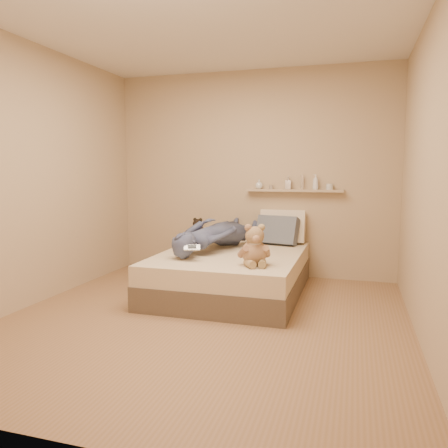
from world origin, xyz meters
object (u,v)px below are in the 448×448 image
(teddy_bear, at_px, (255,248))
(wall_shelf, at_px, (294,190))
(bed, at_px, (231,273))
(dark_plush, at_px, (198,231))
(pillow_grey, at_px, (277,231))
(game_console, at_px, (192,247))
(pillow_cream, at_px, (283,227))
(person, at_px, (215,234))

(teddy_bear, relative_size, wall_shelf, 0.33)
(bed, xyz_separation_m, wall_shelf, (0.55, 0.91, 0.88))
(teddy_bear, height_order, wall_shelf, wall_shelf)
(dark_plush, xyz_separation_m, pillow_grey, (1.01, 0.03, 0.04))
(bed, height_order, game_console, game_console)
(bed, distance_m, teddy_bear, 0.78)
(bed, bearing_deg, pillow_cream, 62.78)
(dark_plush, bearing_deg, teddy_bear, -50.35)
(bed, relative_size, person, 1.26)
(wall_shelf, bearing_deg, dark_plush, -168.26)
(bed, xyz_separation_m, game_console, (-0.24, -0.56, 0.37))
(pillow_cream, xyz_separation_m, person, (-0.66, -0.68, -0.02))
(pillow_cream, bearing_deg, pillow_grey, -107.28)
(teddy_bear, bearing_deg, dark_plush, 129.65)
(dark_plush, height_order, pillow_grey, pillow_grey)
(person, bearing_deg, bed, 160.39)
(bed, height_order, dark_plush, dark_plush)
(pillow_cream, bearing_deg, dark_plush, -171.07)
(pillow_cream, relative_size, person, 0.36)
(pillow_grey, relative_size, person, 0.33)
(game_console, xyz_separation_m, pillow_grey, (0.63, 1.25, 0.03))
(bed, distance_m, pillow_grey, 0.88)
(game_console, relative_size, wall_shelf, 0.14)
(teddy_bear, xyz_separation_m, person, (-0.62, 0.71, 0.02))
(bed, xyz_separation_m, person, (-0.24, 0.15, 0.41))
(game_console, relative_size, dark_plush, 0.58)
(dark_plush, relative_size, person, 0.20)
(bed, xyz_separation_m, pillow_grey, (0.38, 0.69, 0.40))
(dark_plush, relative_size, pillow_cream, 0.54)
(game_console, height_order, teddy_bear, teddy_bear)
(bed, bearing_deg, game_console, -113.47)
(teddy_bear, xyz_separation_m, pillow_grey, (-0.00, 1.25, 0.01))
(pillow_grey, xyz_separation_m, wall_shelf, (0.17, 0.22, 0.48))
(pillow_cream, xyz_separation_m, wall_shelf, (0.12, 0.08, 0.45))
(pillow_grey, bearing_deg, game_console, -116.62)
(dark_plush, bearing_deg, wall_shelf, 11.74)
(bed, height_order, pillow_grey, pillow_grey)
(teddy_bear, relative_size, pillow_grey, 0.80)
(bed, distance_m, person, 0.50)
(bed, distance_m, pillow_cream, 1.03)
(person, bearing_deg, game_console, 102.62)
(pillow_cream, distance_m, wall_shelf, 0.47)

